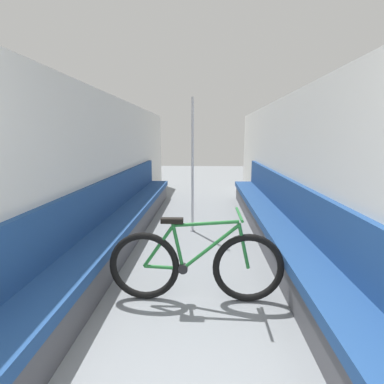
# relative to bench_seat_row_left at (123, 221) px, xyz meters

# --- Properties ---
(wall_left) EXTENTS (0.10, 10.52, 2.11)m
(wall_left) POSITION_rel_bench_seat_row_left_xyz_m (-0.25, -0.03, 0.76)
(wall_left) COLOR silver
(wall_left) RESTS_ON ground
(wall_right) EXTENTS (0.10, 10.52, 2.11)m
(wall_right) POSITION_rel_bench_seat_row_left_xyz_m (2.43, -0.03, 0.76)
(wall_right) COLOR silver
(wall_right) RESTS_ON ground
(bench_seat_row_left) EXTENTS (0.46, 6.30, 0.93)m
(bench_seat_row_left) POSITION_rel_bench_seat_row_left_xyz_m (0.00, 0.00, 0.00)
(bench_seat_row_left) COLOR #4C4C51
(bench_seat_row_left) RESTS_ON ground
(bench_seat_row_right) EXTENTS (0.46, 6.30, 0.93)m
(bench_seat_row_right) POSITION_rel_bench_seat_row_left_xyz_m (2.19, 0.00, 0.00)
(bench_seat_row_right) COLOR #4C4C51
(bench_seat_row_right) RESTS_ON ground
(bicycle) EXTENTS (1.61, 0.46, 0.84)m
(bicycle) POSITION_rel_bench_seat_row_left_xyz_m (1.11, -1.57, 0.05)
(bicycle) COLOR black
(bicycle) RESTS_ON ground
(grab_pole_near) EXTENTS (0.08, 0.08, 2.09)m
(grab_pole_near) POSITION_rel_bench_seat_row_left_xyz_m (1.00, 0.51, 0.72)
(grab_pole_near) COLOR gray
(grab_pole_near) RESTS_ON ground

